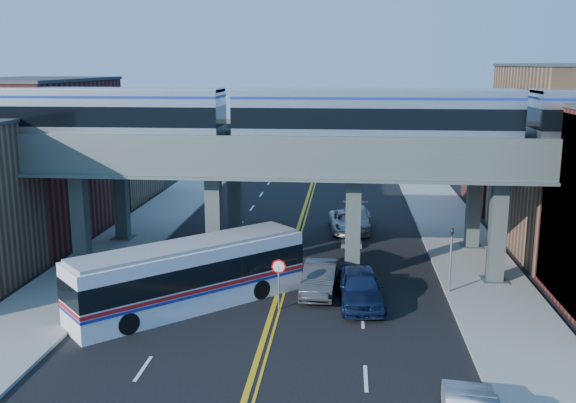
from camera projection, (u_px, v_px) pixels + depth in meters
name	position (u px, v px, depth m)	size (l,w,h in m)	color
ground	(265.00, 333.00, 29.54)	(120.00, 120.00, 0.00)	black
sidewalk_west	(104.00, 260.00, 40.31)	(5.00, 70.00, 0.16)	gray
sidewalk_east	(478.00, 271.00, 38.22)	(5.00, 70.00, 0.16)	gray
building_west_b	(36.00, 159.00, 45.65)	(8.00, 14.00, 11.00)	maroon
building_west_c	(105.00, 155.00, 58.62)	(8.00, 10.00, 8.00)	#836143
building_east_b	(574.00, 159.00, 42.19)	(8.00, 14.00, 12.00)	#836143
building_east_c	(521.00, 155.00, 55.16)	(8.00, 10.00, 9.00)	maroon
mural_panel	(572.00, 219.00, 31.13)	(0.10, 9.50, 9.50)	teal
elevated_viaduct_near	(283.00, 167.00, 35.98)	(52.00, 3.60, 7.40)	#475250
elevated_viaduct_far	(293.00, 151.00, 42.80)	(52.00, 3.60, 7.40)	#475250
transit_train	(374.00, 118.00, 34.94)	(47.64, 2.99, 3.48)	black
stop_sign	(279.00, 276.00, 32.07)	(0.76, 0.09, 2.63)	slate
traffic_signal	(451.00, 253.00, 34.07)	(0.15, 0.18, 4.10)	slate
transit_bus	(190.00, 276.00, 32.41)	(10.96, 10.50, 3.20)	white
car_lane_a	(360.00, 287.00, 32.89)	(2.20, 5.46, 1.86)	#101B3A
car_lane_b	(320.00, 278.00, 34.57)	(1.74, 4.98, 1.64)	#2C2C2F
car_lane_c	(347.00, 222.00, 47.49)	(2.42, 5.24, 1.46)	silver
car_lane_d	(355.00, 219.00, 47.91)	(2.36, 5.79, 1.68)	#A1A0A5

